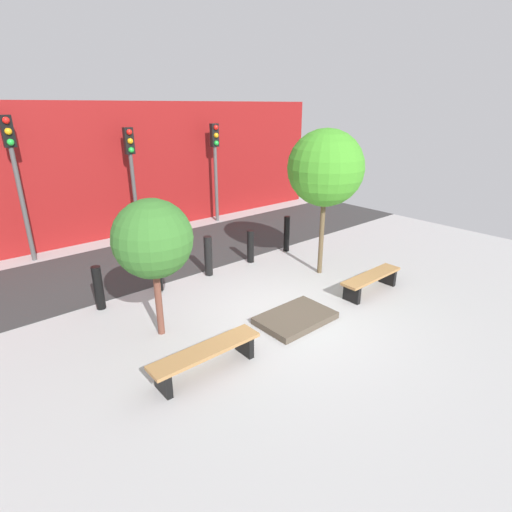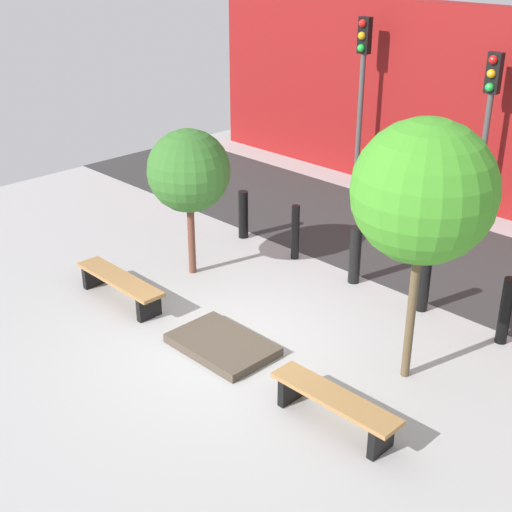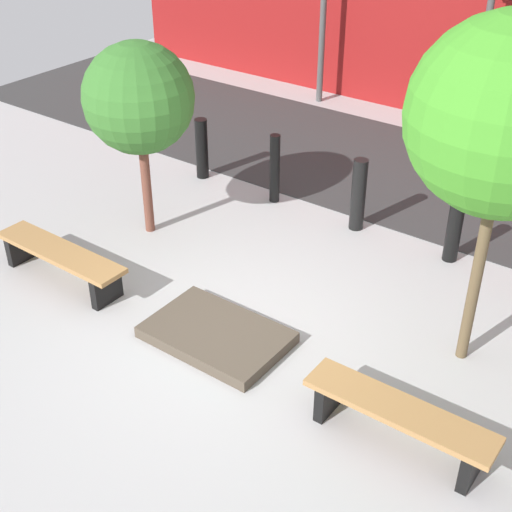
{
  "view_description": "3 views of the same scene",
  "coord_description": "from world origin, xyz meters",
  "px_view_note": "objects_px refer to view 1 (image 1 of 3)",
  "views": [
    {
      "loc": [
        -5.17,
        -4.94,
        4.07
      ],
      "look_at": [
        -0.44,
        0.59,
        1.3
      ],
      "focal_mm": 28.0,
      "sensor_mm": 36.0,
      "label": 1
    },
    {
      "loc": [
        6.66,
        -6.0,
        5.61
      ],
      "look_at": [
        0.27,
        0.31,
        1.45
      ],
      "focal_mm": 50.0,
      "sensor_mm": 36.0,
      "label": 2
    },
    {
      "loc": [
        3.98,
        -4.8,
        4.92
      ],
      "look_at": [
        0.13,
        0.44,
        0.86
      ],
      "focal_mm": 50.0,
      "sensor_mm": 36.0,
      "label": 3
    }
  ],
  "objects_px": {
    "bollard_center": "(208,256)",
    "bollard_left": "(158,270)",
    "tree_behind_left_bench": "(153,239)",
    "traffic_light_mid_east": "(215,155)",
    "traffic_light_mid_west": "(131,163)",
    "traffic_light_west": "(14,164)",
    "tree_behind_right_bench": "(326,168)",
    "planter_bed": "(295,318)",
    "bollard_far_left": "(98,288)",
    "bench_right": "(371,280)",
    "bollard_far_right": "(287,234)",
    "bench_left": "(206,355)",
    "bollard_right": "(250,246)"
  },
  "relations": [
    {
      "from": "bollard_far_left",
      "to": "traffic_light_mid_east",
      "type": "height_order",
      "value": "traffic_light_mid_east"
    },
    {
      "from": "tree_behind_right_bench",
      "to": "traffic_light_west",
      "type": "distance_m",
      "value": 7.9
    },
    {
      "from": "traffic_light_mid_east",
      "to": "traffic_light_west",
      "type": "bearing_deg",
      "value": 179.99
    },
    {
      "from": "tree_behind_left_bench",
      "to": "tree_behind_right_bench",
      "type": "bearing_deg",
      "value": -0.0
    },
    {
      "from": "bench_right",
      "to": "traffic_light_west",
      "type": "bearing_deg",
      "value": 126.03
    },
    {
      "from": "bollard_far_left",
      "to": "bollard_right",
      "type": "bearing_deg",
      "value": 0.0
    },
    {
      "from": "tree_behind_right_bench",
      "to": "bollard_right",
      "type": "relative_size",
      "value": 3.96
    },
    {
      "from": "traffic_light_west",
      "to": "traffic_light_mid_east",
      "type": "bearing_deg",
      "value": -0.01
    },
    {
      "from": "traffic_light_mid_west",
      "to": "traffic_light_mid_east",
      "type": "height_order",
      "value": "traffic_light_mid_east"
    },
    {
      "from": "bench_right",
      "to": "bollard_far_left",
      "type": "xyz_separation_m",
      "value": [
        -5.03,
        3.27,
        0.16
      ]
    },
    {
      "from": "bollard_center",
      "to": "traffic_light_mid_east",
      "type": "bearing_deg",
      "value": 52.18
    },
    {
      "from": "planter_bed",
      "to": "bollard_right",
      "type": "distance_m",
      "value": 3.39
    },
    {
      "from": "bollard_center",
      "to": "bench_right",
      "type": "bearing_deg",
      "value": -55.31
    },
    {
      "from": "tree_behind_right_bench",
      "to": "bench_right",
      "type": "bearing_deg",
      "value": -90.0
    },
    {
      "from": "bench_left",
      "to": "bollard_far_right",
      "type": "height_order",
      "value": "bollard_far_right"
    },
    {
      "from": "bollard_far_right",
      "to": "traffic_light_west",
      "type": "xyz_separation_m",
      "value": [
        -5.9,
        4.04,
        2.12
      ]
    },
    {
      "from": "tree_behind_right_bench",
      "to": "bollard_left",
      "type": "relative_size",
      "value": 3.45
    },
    {
      "from": "bollard_center",
      "to": "traffic_light_mid_west",
      "type": "height_order",
      "value": "traffic_light_mid_west"
    },
    {
      "from": "bench_right",
      "to": "tree_behind_right_bench",
      "type": "relative_size",
      "value": 0.5
    },
    {
      "from": "bollard_left",
      "to": "traffic_light_mid_west",
      "type": "relative_size",
      "value": 0.3
    },
    {
      "from": "tree_behind_left_bench",
      "to": "tree_behind_right_bench",
      "type": "relative_size",
      "value": 0.72
    },
    {
      "from": "bench_left",
      "to": "bollard_far_right",
      "type": "bearing_deg",
      "value": 33.45
    },
    {
      "from": "traffic_light_west",
      "to": "traffic_light_mid_east",
      "type": "height_order",
      "value": "traffic_light_west"
    },
    {
      "from": "tree_behind_right_bench",
      "to": "bollard_right",
      "type": "xyz_separation_m",
      "value": [
        -0.88,
        1.73,
        -2.22
      ]
    },
    {
      "from": "bollard_center",
      "to": "traffic_light_mid_east",
      "type": "distance_m",
      "value": 5.45
    },
    {
      "from": "planter_bed",
      "to": "bollard_right",
      "type": "relative_size",
      "value": 1.67
    },
    {
      "from": "tree_behind_left_bench",
      "to": "traffic_light_mid_east",
      "type": "xyz_separation_m",
      "value": [
        5.39,
        5.77,
        0.52
      ]
    },
    {
      "from": "bench_left",
      "to": "bollard_right",
      "type": "xyz_separation_m",
      "value": [
        3.64,
        3.27,
        0.14
      ]
    },
    {
      "from": "bollard_center",
      "to": "bollard_far_right",
      "type": "xyz_separation_m",
      "value": [
        2.76,
        0.0,
        0.01
      ]
    },
    {
      "from": "bench_right",
      "to": "tree_behind_left_bench",
      "type": "distance_m",
      "value": 5.03
    },
    {
      "from": "bollard_center",
      "to": "bollard_left",
      "type": "bearing_deg",
      "value": 180.0
    },
    {
      "from": "bollard_center",
      "to": "bollard_right",
      "type": "bearing_deg",
      "value": 0.0
    },
    {
      "from": "bench_left",
      "to": "bollard_right",
      "type": "height_order",
      "value": "bollard_right"
    },
    {
      "from": "bench_left",
      "to": "bollard_far_left",
      "type": "xyz_separation_m",
      "value": [
        -0.5,
        3.27,
        0.16
      ]
    },
    {
      "from": "bench_left",
      "to": "bench_right",
      "type": "bearing_deg",
      "value": 0.42
    },
    {
      "from": "bollard_center",
      "to": "planter_bed",
      "type": "bearing_deg",
      "value": -90.0
    },
    {
      "from": "bench_right",
      "to": "traffic_light_west",
      "type": "height_order",
      "value": "traffic_light_west"
    },
    {
      "from": "planter_bed",
      "to": "bench_right",
      "type": "bearing_deg",
      "value": -5.05
    },
    {
      "from": "tree_behind_right_bench",
      "to": "bollard_right",
      "type": "height_order",
      "value": "tree_behind_right_bench"
    },
    {
      "from": "planter_bed",
      "to": "bollard_far_left",
      "type": "bearing_deg",
      "value": 132.02
    },
    {
      "from": "bench_left",
      "to": "bollard_far_left",
      "type": "relative_size",
      "value": 2.0
    },
    {
      "from": "tree_behind_right_bench",
      "to": "traffic_light_mid_east",
      "type": "distance_m",
      "value": 5.84
    },
    {
      "from": "tree_behind_left_bench",
      "to": "bollard_far_right",
      "type": "distance_m",
      "value": 5.49
    },
    {
      "from": "bollard_left",
      "to": "bollard_far_right",
      "type": "distance_m",
      "value": 4.15
    },
    {
      "from": "bench_right",
      "to": "bollard_center",
      "type": "distance_m",
      "value": 3.98
    },
    {
      "from": "tree_behind_right_bench",
      "to": "bollard_far_right",
      "type": "xyz_separation_m",
      "value": [
        0.5,
        1.73,
        -2.14
      ]
    },
    {
      "from": "planter_bed",
      "to": "tree_behind_left_bench",
      "type": "height_order",
      "value": "tree_behind_left_bench"
    },
    {
      "from": "traffic_light_west",
      "to": "traffic_light_mid_west",
      "type": "xyz_separation_m",
      "value": [
        3.13,
        -0.0,
        -0.26
      ]
    },
    {
      "from": "bollard_far_right",
      "to": "bollard_right",
      "type": "bearing_deg",
      "value": 180.0
    },
    {
      "from": "bench_left",
      "to": "bollard_left",
      "type": "relative_size",
      "value": 1.85
    }
  ]
}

